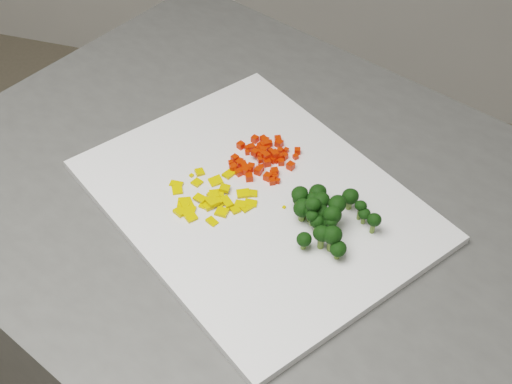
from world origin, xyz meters
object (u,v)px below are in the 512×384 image
(cutting_board, at_px, (256,200))
(broccoli_pile, at_px, (328,217))
(counter_block, at_px, (280,384))
(pepper_pile, at_px, (211,195))
(carrot_pile, at_px, (265,153))

(cutting_board, xyz_separation_m, broccoli_pile, (0.10, -0.03, 0.03))
(counter_block, relative_size, pepper_pile, 8.97)
(pepper_pile, xyz_separation_m, broccoli_pile, (0.16, -0.01, 0.02))
(cutting_board, relative_size, pepper_pile, 3.88)
(pepper_pile, bearing_deg, counter_block, 9.13)
(counter_block, relative_size, cutting_board, 2.31)
(counter_block, height_order, carrot_pile, carrot_pile)
(carrot_pile, bearing_deg, cutting_board, -83.82)
(cutting_board, bearing_deg, pepper_pile, -161.09)
(counter_block, bearing_deg, carrot_pile, 125.28)
(carrot_pile, height_order, broccoli_pile, broccoli_pile)
(cutting_board, relative_size, broccoli_pile, 3.75)
(counter_block, xyz_separation_m, pepper_pile, (-0.10, -0.02, 0.47))
(counter_block, relative_size, carrot_pile, 10.40)
(counter_block, height_order, cutting_board, cutting_board)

